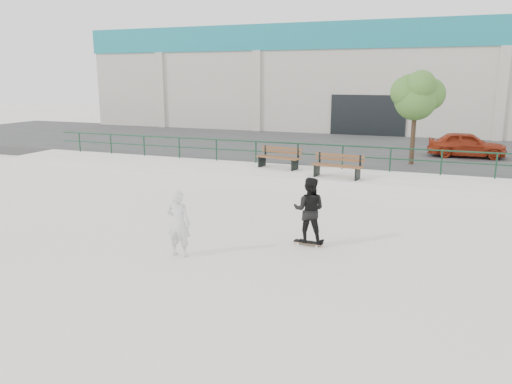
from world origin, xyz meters
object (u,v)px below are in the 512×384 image
at_px(red_car, 467,144).
at_px(standing_skater, 309,210).
at_px(bench_right, 338,166).
at_px(skateboard, 308,242).
at_px(tree, 417,94).
at_px(bench_left, 279,158).
at_px(seated_skater, 179,223).

distance_m(red_car, standing_skater, 14.85).
bearing_deg(bench_right, red_car, 63.67).
bearing_deg(skateboard, tree, 83.61).
bearing_deg(bench_right, bench_left, 164.71).
xyz_separation_m(bench_left, red_car, (7.66, 6.25, 0.17)).
bearing_deg(tree, seated_skater, -109.34).
height_order(tree, seated_skater, tree).
relative_size(standing_skater, seated_skater, 1.03).
bearing_deg(red_car, bench_left, 125.89).
height_order(bench_right, standing_skater, standing_skater).
relative_size(bench_left, bench_right, 1.00).
distance_m(skateboard, seated_skater, 3.49).
height_order(bench_right, skateboard, bench_right).
distance_m(bench_left, tree, 6.73).
xyz_separation_m(bench_right, red_car, (4.84, 7.39, 0.17)).
relative_size(bench_right, standing_skater, 1.18).
bearing_deg(standing_skater, skateboard, -5.82).
distance_m(tree, red_car, 4.62).
height_order(bench_right, seated_skater, seated_skater).
bearing_deg(red_car, skateboard, 160.52).
height_order(bench_left, seated_skater, seated_skater).
bearing_deg(standing_skater, tree, -105.03).
xyz_separation_m(red_car, skateboard, (-4.13, -14.27, -1.05)).
height_order(tree, red_car, tree).
height_order(red_car, skateboard, red_car).
bearing_deg(skateboard, bench_right, 98.71).
height_order(tree, standing_skater, tree).
height_order(red_car, standing_skater, standing_skater).
bearing_deg(seated_skater, bench_left, -89.57).
xyz_separation_m(tree, seated_skater, (-4.60, -13.11, -2.78)).
xyz_separation_m(bench_right, skateboard, (0.71, -6.87, -0.89)).
bearing_deg(standing_skater, red_car, -111.98).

